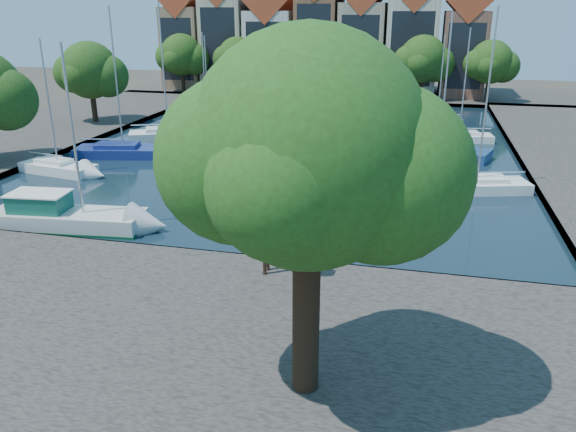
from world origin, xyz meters
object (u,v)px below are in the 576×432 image
plane_tree (312,158)px  motorsailer (62,214)px  sailboat_right_a (477,183)px  sailboat_left_a (58,166)px  giraffe_statue (278,221)px

plane_tree → motorsailer: bearing=145.4°
plane_tree → sailboat_right_a: size_ratio=0.93×
plane_tree → sailboat_left_a: plane_tree is taller
motorsailer → sailboat_right_a: size_ratio=0.85×
sailboat_left_a → sailboat_right_a: sailboat_right_a is taller
giraffe_statue → sailboat_left_a: (-19.80, 13.10, -2.30)m
motorsailer → sailboat_right_a: (22.49, 11.94, -0.22)m
plane_tree → motorsailer: size_ratio=1.09×
plane_tree → sailboat_right_a: bearing=73.9°
sailboat_left_a → motorsailer: bearing=-54.6°
plane_tree → motorsailer: (-15.90, 10.98, -6.84)m
sailboat_left_a → sailboat_right_a: (29.21, 2.49, -0.01)m
giraffe_statue → sailboat_left_a: sailboat_left_a is taller
giraffe_statue → sailboat_left_a: size_ratio=0.53×
giraffe_statue → sailboat_right_a: sailboat_right_a is taller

